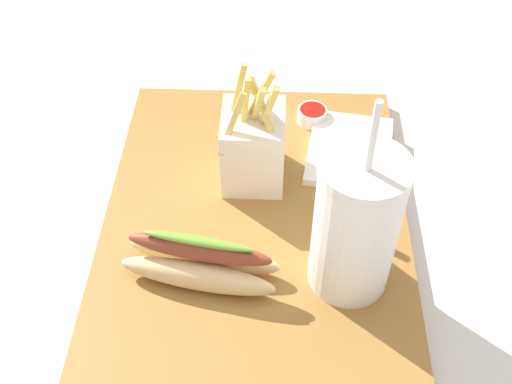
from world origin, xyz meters
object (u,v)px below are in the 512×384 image
at_px(hot_dog_1, 200,261).
at_px(ketchup_cup_1, 360,199).
at_px(soda_cup, 356,225).
at_px(ketchup_cup_2, 312,115).
at_px(napkin_stack, 350,151).
at_px(fries_basket, 253,145).

distance_m(hot_dog_1, ketchup_cup_1, 0.21).
bearing_deg(soda_cup, ketchup_cup_2, -172.74).
height_order(ketchup_cup_2, napkin_stack, ketchup_cup_2).
xyz_separation_m(hot_dog_1, ketchup_cup_2, (-0.26, 0.12, -0.01)).
relative_size(ketchup_cup_1, ketchup_cup_2, 0.83).
distance_m(ketchup_cup_2, napkin_stack, 0.08).
relative_size(hot_dog_1, ketchup_cup_2, 4.38).
bearing_deg(napkin_stack, ketchup_cup_2, -143.08).
height_order(soda_cup, napkin_stack, soda_cup).
bearing_deg(ketchup_cup_1, soda_cup, -11.34).
bearing_deg(hot_dog_1, ketchup_cup_2, 154.67).
distance_m(ketchup_cup_1, ketchup_cup_2, 0.16).
xyz_separation_m(ketchup_cup_1, ketchup_cup_2, (-0.15, -0.05, 0.00)).
relative_size(soda_cup, fries_basket, 1.48).
relative_size(hot_dog_1, napkin_stack, 1.29).
xyz_separation_m(soda_cup, hot_dog_1, (0.00, -0.16, -0.06)).
bearing_deg(soda_cup, fries_basket, -144.25).
bearing_deg(ketchup_cup_2, napkin_stack, 36.92).
bearing_deg(fries_basket, napkin_stack, 109.97).
distance_m(soda_cup, ketchup_cup_2, 0.27).
relative_size(soda_cup, ketchup_cup_2, 6.08).
distance_m(ketchup_cup_1, napkin_stack, 0.09).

